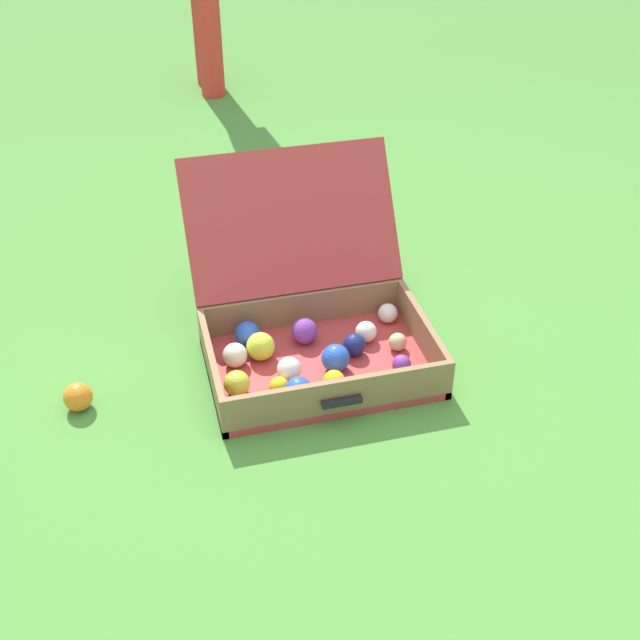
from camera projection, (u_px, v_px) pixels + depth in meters
ground_plane at (314, 384)px, 2.33m from camera, size 16.00×16.00×0.00m
open_suitcase at (309, 323)px, 2.38m from camera, size 0.64×0.71×0.50m
stray_ball_on_grass at (78, 397)px, 2.22m from camera, size 0.08×0.08×0.08m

